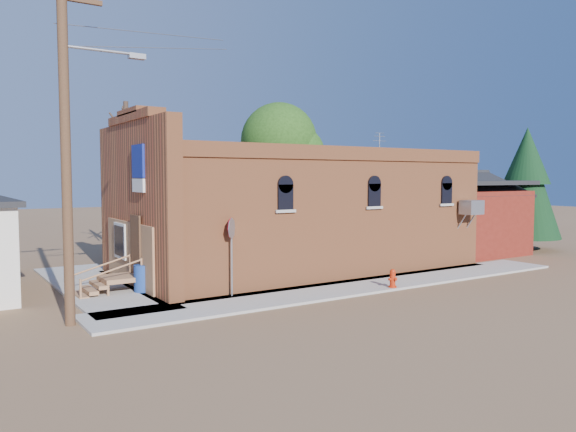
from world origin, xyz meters
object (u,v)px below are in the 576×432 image
utility_pole (68,142)px  trash_barrel (143,278)px  brick_bar (293,214)px  stop_sign (231,236)px  fire_hydrant (393,278)px

utility_pole → trash_barrel: 5.84m
brick_bar → trash_barrel: bearing=-168.2°
stop_sign → brick_bar: bearing=13.9°
fire_hydrant → trash_barrel: size_ratio=0.72×
trash_barrel → fire_hydrant: bearing=-28.5°
utility_pole → fire_hydrant: size_ratio=14.01×
trash_barrel → brick_bar: bearing=11.8°
brick_bar → utility_pole: bearing=-156.3°
utility_pole → fire_hydrant: utility_pole is taller
fire_hydrant → utility_pole: bearing=172.5°
brick_bar → fire_hydrant: size_ratio=25.52×
stop_sign → trash_barrel: size_ratio=2.81×
brick_bar → utility_pole: (-9.79, -4.29, 2.43)m
fire_hydrant → stop_sign: size_ratio=0.26×
fire_hydrant → stop_sign: (-5.27, 1.80, 1.61)m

